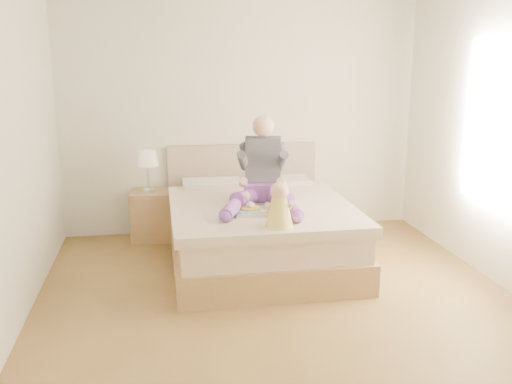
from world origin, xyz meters
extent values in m
cube|color=brown|center=(0.00, 0.00, 0.00)|extent=(4.00, 4.20, 0.01)
cube|color=silver|center=(0.00, 2.10, 1.35)|extent=(4.00, 0.02, 2.70)
cube|color=silver|center=(0.00, -2.10, 1.35)|extent=(4.00, 0.02, 2.70)
cube|color=silver|center=(-2.00, 0.00, 1.35)|extent=(0.02, 4.20, 2.70)
cube|color=white|center=(1.99, 0.20, 1.40)|extent=(0.02, 1.30, 1.60)
cube|color=white|center=(1.98, 0.20, 1.40)|extent=(0.01, 1.18, 1.48)
cube|color=olive|center=(0.00, 1.02, 0.14)|extent=(1.68, 2.13, 0.28)
cube|color=beige|center=(0.00, 1.02, 0.40)|extent=(1.60, 2.05, 0.24)
cube|color=beige|center=(0.00, 0.87, 0.57)|extent=(1.70, 1.80, 0.09)
cube|color=beige|center=(-0.38, 1.76, 0.59)|extent=(0.62, 0.40, 0.14)
cube|color=beige|center=(0.38, 1.76, 0.59)|extent=(0.62, 0.40, 0.14)
cube|color=gray|center=(0.00, 2.09, 0.50)|extent=(1.70, 0.08, 1.00)
cube|color=olive|center=(-1.04, 1.88, 0.27)|extent=(0.47, 0.43, 0.54)
cylinder|color=#BBBEC2|center=(-1.06, 1.84, 0.56)|extent=(0.12, 0.12, 0.04)
cylinder|color=#BBBEC2|center=(-1.06, 1.84, 0.71)|extent=(0.02, 0.02, 0.25)
cone|color=beige|center=(-1.06, 1.84, 0.91)|extent=(0.22, 0.22, 0.16)
cube|color=#703B95|center=(0.05, 1.06, 0.69)|extent=(0.41, 0.35, 0.17)
cube|color=#38373F|center=(0.06, 1.12, 0.99)|extent=(0.37, 0.27, 0.45)
sphere|color=#EEB795|center=(0.06, 1.09, 1.33)|extent=(0.21, 0.21, 0.21)
cylinder|color=#703B95|center=(-0.14, 0.87, 0.69)|extent=(0.38, 0.49, 0.21)
cylinder|color=#703B95|center=(-0.33, 0.54, 0.67)|extent=(0.27, 0.45, 0.12)
sphere|color=#703B95|center=(-0.40, 0.34, 0.66)|extent=(0.10, 0.10, 0.10)
cylinder|color=#38373F|center=(-0.15, 1.02, 1.01)|extent=(0.17, 0.29, 0.23)
cylinder|color=#EEB795|center=(-0.18, 0.85, 0.84)|extent=(0.10, 0.30, 0.15)
sphere|color=#EEB795|center=(-0.18, 0.70, 0.74)|extent=(0.08, 0.08, 0.08)
cylinder|color=#703B95|center=(0.15, 0.81, 0.69)|extent=(0.21, 0.50, 0.21)
cylinder|color=#703B95|center=(0.19, 0.43, 0.67)|extent=(0.13, 0.44, 0.12)
sphere|color=#703B95|center=(0.19, 0.22, 0.66)|extent=(0.10, 0.10, 0.10)
cylinder|color=#38373F|center=(0.22, 0.95, 1.01)|extent=(0.11, 0.29, 0.23)
cylinder|color=#EEB795|center=(0.17, 0.77, 0.84)|extent=(0.15, 0.30, 0.15)
sphere|color=#EEB795|center=(0.12, 0.64, 0.74)|extent=(0.08, 0.08, 0.08)
cube|color=#BBBEC2|center=(-0.05, 0.61, 0.62)|extent=(0.49, 0.39, 0.01)
cylinder|color=#44BBC4|center=(-0.15, 0.63, 0.63)|extent=(0.27, 0.27, 0.02)
cylinder|color=gold|center=(-0.15, 0.63, 0.65)|extent=(0.18, 0.18, 0.02)
cylinder|color=silver|center=(-0.19, 0.76, 0.67)|extent=(0.08, 0.08, 0.09)
torus|color=silver|center=(-0.14, 0.75, 0.67)|extent=(0.02, 0.06, 0.06)
cylinder|color=#9A784C|center=(-0.19, 0.76, 0.71)|extent=(0.07, 0.07, 0.01)
cylinder|color=silver|center=(0.07, 0.68, 0.63)|extent=(0.15, 0.15, 0.01)
cube|color=gold|center=(0.07, 0.68, 0.64)|extent=(0.09, 0.08, 0.02)
cylinder|color=silver|center=(-0.04, 0.50, 0.63)|extent=(0.15, 0.15, 0.01)
ellipsoid|color=red|center=(-0.02, 0.49, 0.64)|extent=(0.04, 0.03, 0.01)
cylinder|color=white|center=(0.14, 0.66, 0.68)|extent=(0.07, 0.07, 0.12)
cylinder|color=orange|center=(0.14, 0.66, 0.68)|extent=(0.07, 0.07, 0.12)
cylinder|color=white|center=(0.10, 0.49, 0.64)|extent=(0.07, 0.07, 0.04)
cylinder|color=#49280A|center=(0.10, 0.49, 0.64)|extent=(0.06, 0.06, 0.03)
cone|color=#E8D949|center=(0.02, 0.14, 0.73)|extent=(0.23, 0.23, 0.25)
sphere|color=#EEB795|center=(0.02, 0.14, 0.91)|extent=(0.15, 0.15, 0.15)
cylinder|color=#EEB795|center=(-0.02, 0.26, 0.65)|extent=(0.09, 0.18, 0.06)
sphere|color=#EEB795|center=(-0.02, 0.35, 0.65)|extent=(0.05, 0.05, 0.05)
cylinder|color=#EEB795|center=(-0.07, 0.16, 0.78)|extent=(0.08, 0.13, 0.10)
cylinder|color=#EEB795|center=(0.07, 0.25, 0.65)|extent=(0.07, 0.18, 0.06)
sphere|color=#EEB795|center=(0.08, 0.34, 0.65)|extent=(0.05, 0.05, 0.05)
cylinder|color=#EEB795|center=(0.11, 0.15, 0.78)|extent=(0.07, 0.13, 0.10)
camera|label=1|loc=(-0.94, -4.25, 2.00)|focal=40.00mm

